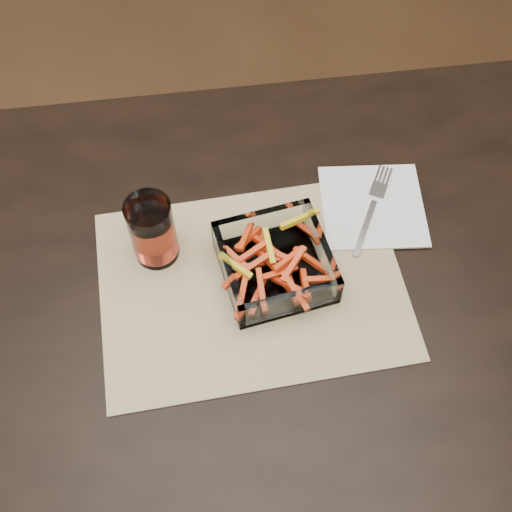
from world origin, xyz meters
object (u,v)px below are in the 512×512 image
Objects in this scene: glass_bowl at (275,264)px; tumbler at (153,232)px; fork at (373,206)px; dining_table at (267,332)px.

glass_bowl is 0.19m from tumbler.
glass_bowl reaches higher than fork.
glass_bowl is 0.20m from fork.
glass_bowl is 1.04× the size of fork.
glass_bowl is (0.02, 0.06, 0.12)m from dining_table.
dining_table is 9.13× the size of glass_bowl.
dining_table is 9.52× the size of fork.
glass_bowl is at bearing 71.44° from dining_table.
dining_table is at bearing -108.56° from glass_bowl.
tumbler reaches higher than glass_bowl.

